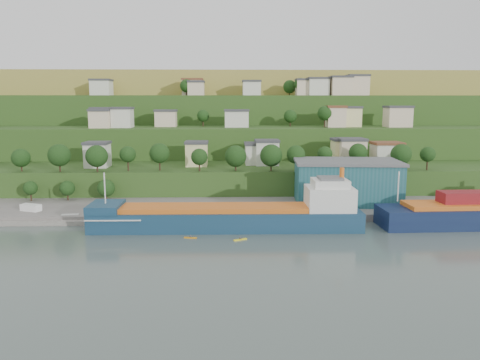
{
  "coord_description": "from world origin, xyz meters",
  "views": [
    {
      "loc": [
        -0.39,
        -106.53,
        31.69
      ],
      "look_at": [
        3.2,
        15.0,
        11.63
      ],
      "focal_mm": 35.0,
      "sensor_mm": 36.0,
      "label": 1
    }
  ],
  "objects_px": {
    "kayak_orange": "(190,237)",
    "cargo_ship_near": "(235,218)",
    "caravan": "(31,209)",
    "warehouse": "(346,181)"
  },
  "relations": [
    {
      "from": "cargo_ship_near",
      "to": "kayak_orange",
      "type": "relative_size",
      "value": 21.97
    },
    {
      "from": "cargo_ship_near",
      "to": "caravan",
      "type": "bearing_deg",
      "value": 167.56
    },
    {
      "from": "cargo_ship_near",
      "to": "caravan",
      "type": "height_order",
      "value": "cargo_ship_near"
    },
    {
      "from": "cargo_ship_near",
      "to": "caravan",
      "type": "distance_m",
      "value": 58.15
    },
    {
      "from": "caravan",
      "to": "kayak_orange",
      "type": "xyz_separation_m",
      "value": [
        45.93,
        -21.29,
        -2.3
      ]
    },
    {
      "from": "kayak_orange",
      "to": "cargo_ship_near",
      "type": "bearing_deg",
      "value": 47.68
    },
    {
      "from": "warehouse",
      "to": "kayak_orange",
      "type": "distance_m",
      "value": 54.51
    },
    {
      "from": "warehouse",
      "to": "caravan",
      "type": "xyz_separation_m",
      "value": [
        -90.65,
        -8.76,
        -5.91
      ]
    },
    {
      "from": "cargo_ship_near",
      "to": "warehouse",
      "type": "distance_m",
      "value": 40.83
    },
    {
      "from": "caravan",
      "to": "kayak_orange",
      "type": "bearing_deg",
      "value": -2.33
    }
  ]
}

